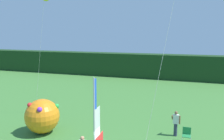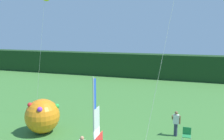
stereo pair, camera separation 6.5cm
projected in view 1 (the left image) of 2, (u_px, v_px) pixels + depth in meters
distant_treeline at (166, 67)px, 33.80m from camera, size 80.00×2.40×3.39m
banner_flag at (97, 134)px, 10.19m from camera, size 0.06×1.03×4.76m
person_near_banner at (176, 123)px, 15.23m from camera, size 0.55×0.48×1.61m
inflatable_balloon at (42, 116)px, 15.69m from camera, size 2.23×2.23×2.23m
folding_chair at (187, 134)px, 14.40m from camera, size 0.51×0.51×0.89m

